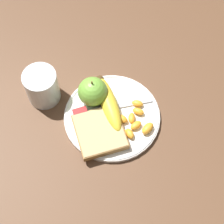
% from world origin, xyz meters
% --- Properties ---
extents(ground_plane, '(3.00, 3.00, 0.00)m').
position_xyz_m(ground_plane, '(0.00, 0.00, 0.00)').
color(ground_plane, brown).
extents(plate, '(0.23, 0.23, 0.01)m').
position_xyz_m(plate, '(0.00, 0.00, 0.01)').
color(plate, white).
rests_on(plate, ground_plane).
extents(juice_glass, '(0.08, 0.08, 0.09)m').
position_xyz_m(juice_glass, '(0.11, 0.14, 0.04)').
color(juice_glass, silver).
rests_on(juice_glass, ground_plane).
extents(apple, '(0.07, 0.07, 0.08)m').
position_xyz_m(apple, '(0.06, 0.03, 0.05)').
color(apple, '#72B23D').
rests_on(apple, plate).
extents(banana, '(0.16, 0.04, 0.04)m').
position_xyz_m(banana, '(0.03, -0.00, 0.03)').
color(banana, yellow).
rests_on(banana, plate).
extents(bread_slice, '(0.12, 0.11, 0.02)m').
position_xyz_m(bread_slice, '(-0.04, 0.04, 0.02)').
color(bread_slice, olive).
rests_on(bread_slice, plate).
extents(fork, '(0.04, 0.18, 0.00)m').
position_xyz_m(fork, '(0.02, -0.00, 0.01)').
color(fork, '#B2B2B7').
rests_on(fork, plate).
extents(jam_packet, '(0.04, 0.03, 0.02)m').
position_xyz_m(jam_packet, '(0.01, 0.07, 0.02)').
color(jam_packet, silver).
rests_on(jam_packet, plate).
extents(orange_segment_0, '(0.04, 0.04, 0.02)m').
position_xyz_m(orange_segment_0, '(-0.06, -0.07, 0.02)').
color(orange_segment_0, '#F9A32D').
rests_on(orange_segment_0, plate).
extents(orange_segment_1, '(0.04, 0.04, 0.02)m').
position_xyz_m(orange_segment_1, '(-0.02, -0.02, 0.02)').
color(orange_segment_1, '#F9A32D').
rests_on(orange_segment_1, plate).
extents(orange_segment_2, '(0.03, 0.02, 0.02)m').
position_xyz_m(orange_segment_2, '(-0.06, -0.02, 0.02)').
color(orange_segment_2, '#F9A32D').
rests_on(orange_segment_2, plate).
extents(orange_segment_3, '(0.03, 0.03, 0.02)m').
position_xyz_m(orange_segment_3, '(-0.03, 0.00, 0.02)').
color(orange_segment_3, '#F9A32D').
rests_on(orange_segment_3, plate).
extents(orange_segment_4, '(0.03, 0.03, 0.02)m').
position_xyz_m(orange_segment_4, '(-0.01, -0.06, 0.02)').
color(orange_segment_4, '#F9A32D').
rests_on(orange_segment_4, plate).
extents(orange_segment_5, '(0.03, 0.03, 0.02)m').
position_xyz_m(orange_segment_5, '(-0.05, -0.04, 0.02)').
color(orange_segment_5, '#F9A32D').
rests_on(orange_segment_5, plate).
extents(orange_segment_6, '(0.03, 0.04, 0.02)m').
position_xyz_m(orange_segment_6, '(-0.06, -0.01, 0.02)').
color(orange_segment_6, '#F9A32D').
rests_on(orange_segment_6, plate).
extents(orange_segment_7, '(0.03, 0.03, 0.02)m').
position_xyz_m(orange_segment_7, '(0.01, -0.07, 0.02)').
color(orange_segment_7, '#F9A32D').
rests_on(orange_segment_7, plate).
extents(orange_segment_8, '(0.03, 0.02, 0.02)m').
position_xyz_m(orange_segment_8, '(-0.02, -0.04, 0.02)').
color(orange_segment_8, '#F9A32D').
rests_on(orange_segment_8, plate).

